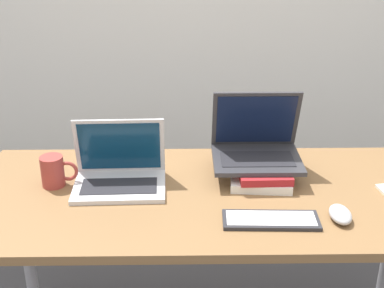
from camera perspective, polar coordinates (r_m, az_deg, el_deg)
The scene contains 7 objects.
desk at distance 1.86m, azimuth 2.40°, elevation -7.28°, with size 1.65×0.71×0.75m.
laptop_left at distance 1.86m, azimuth -7.73°, elevation -3.06°, with size 0.32×0.23×0.23m.
book_stack at distance 1.91m, azimuth 7.36°, elevation -2.87°, with size 0.23×0.27×0.06m.
laptop_on_books at distance 1.91m, azimuth 6.87°, elevation -0.20°, with size 0.31×0.25×0.25m.
wireless_keyboard at distance 1.67m, azimuth 8.41°, elevation -8.01°, with size 0.30×0.12×0.01m.
mouse at distance 1.72m, azimuth 15.54°, elevation -7.23°, with size 0.07×0.11×0.04m.
mug at distance 1.89m, azimuth -14.53°, elevation -2.83°, with size 0.13×0.08×0.11m.
Camera 1 is at (-0.10, -1.23, 1.63)m, focal length 50.00 mm.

